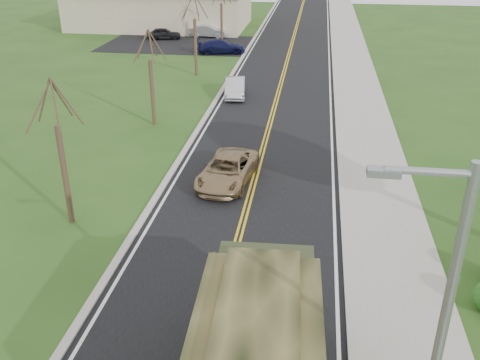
# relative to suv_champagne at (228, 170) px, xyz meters

# --- Properties ---
(road) EXTENTS (8.00, 120.00, 0.01)m
(road) POSITION_rel_suv_champagne_xyz_m (1.23, 25.42, -0.65)
(road) COLOR black
(road) RESTS_ON ground
(curb_right) EXTENTS (0.30, 120.00, 0.12)m
(curb_right) POSITION_rel_suv_champagne_xyz_m (5.38, 25.42, -0.59)
(curb_right) COLOR #9E998E
(curb_right) RESTS_ON ground
(sidewalk_right) EXTENTS (3.20, 120.00, 0.10)m
(sidewalk_right) POSITION_rel_suv_champagne_xyz_m (7.13, 25.42, -0.60)
(sidewalk_right) COLOR #9E998E
(sidewalk_right) RESTS_ON ground
(curb_left) EXTENTS (0.30, 120.00, 0.10)m
(curb_left) POSITION_rel_suv_champagne_xyz_m (-2.92, 25.42, -0.60)
(curb_left) COLOR #9E998E
(curb_left) RESTS_ON ground
(street_light) EXTENTS (1.65, 0.22, 8.00)m
(street_light) POSITION_rel_suv_champagne_xyz_m (6.13, -15.08, 3.78)
(street_light) COLOR gray
(street_light) RESTS_ON ground
(bare_tree_a) EXTENTS (1.93, 2.26, 6.08)m
(bare_tree_a) POSITION_rel_suv_champagne_xyz_m (-5.77, -4.58, 1.97)
(bare_tree_a) COLOR #38281C
(bare_tree_a) RESTS_ON ground
(bare_tree_b) EXTENTS (1.83, 2.14, 5.73)m
(bare_tree_b) POSITION_rel_suv_champagne_xyz_m (-5.77, 7.42, 1.82)
(bare_tree_b) COLOR #38281C
(bare_tree_b) RESTS_ON ground
(bare_tree_c) EXTENTS (2.04, 2.39, 6.42)m
(bare_tree_c) POSITION_rel_suv_champagne_xyz_m (-5.77, 19.42, 2.12)
(bare_tree_c) COLOR #38281C
(bare_tree_c) RESTS_ON ground
(bare_tree_d) EXTENTS (1.88, 2.20, 5.91)m
(bare_tree_d) POSITION_rel_suv_champagne_xyz_m (-5.77, 31.42, 1.90)
(bare_tree_d) COLOR #38281C
(bare_tree_d) RESTS_ON ground
(commercial_building) EXTENTS (25.50, 21.50, 5.65)m
(commercial_building) POSITION_rel_suv_champagne_xyz_m (-14.75, 41.39, 2.03)
(commercial_building) COLOR tan
(commercial_building) RESTS_ON ground
(suv_champagne) EXTENTS (2.72, 4.92, 1.31)m
(suv_champagne) POSITION_rel_suv_champagne_xyz_m (0.00, 0.00, 0.00)
(suv_champagne) COLOR #947A53
(suv_champagne) RESTS_ON ground
(sedan_silver) EXTENTS (1.82, 4.01, 1.27)m
(sedan_silver) POSITION_rel_suv_champagne_xyz_m (-1.77, 14.01, -0.02)
(sedan_silver) COLOR silver
(sedan_silver) RESTS_ON ground
(lot_car_dark) EXTENTS (3.79, 2.19, 1.21)m
(lot_car_dark) POSITION_rel_suv_champagne_xyz_m (-12.40, 33.53, -0.05)
(lot_car_dark) COLOR black
(lot_car_dark) RESTS_ON ground
(lot_car_silver) EXTENTS (4.19, 1.77, 1.35)m
(lot_car_silver) POSITION_rel_suv_champagne_xyz_m (-7.86, 35.42, 0.02)
(lot_car_silver) COLOR #AEAFB3
(lot_car_silver) RESTS_ON ground
(lot_car_navy) EXTENTS (4.82, 2.82, 1.31)m
(lot_car_navy) POSITION_rel_suv_champagne_xyz_m (-5.19, 27.71, 0.00)
(lot_car_navy) COLOR #0F1137
(lot_car_navy) RESTS_ON ground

